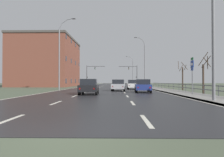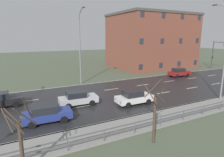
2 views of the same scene
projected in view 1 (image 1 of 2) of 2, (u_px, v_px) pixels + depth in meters
ground_plane at (111, 86)px, 52.64m from camera, size 160.00×160.00×0.12m
road_asphalt_strip at (112, 85)px, 64.64m from camera, size 14.00×120.00×0.03m
sidewalk_right at (138, 85)px, 64.48m from camera, size 3.00×120.00×0.12m
guardrail at (179, 86)px, 26.67m from camera, size 0.07×35.99×1.00m
street_lamp_foreground at (211, 13)px, 12.75m from camera, size 2.69×0.24×11.77m
street_lamp_midground at (144, 63)px, 42.95m from camera, size 2.35×0.24×10.97m
street_lamp_distant at (132, 71)px, 73.16m from camera, size 2.68×0.24×10.61m
street_lamp_left_bank at (60, 55)px, 31.15m from camera, size 2.66×0.24×11.31m
highway_sign at (192, 71)px, 18.28m from camera, size 0.09×0.68×3.56m
traffic_signal_right at (133, 72)px, 61.41m from camera, size 5.77×0.36×6.20m
traffic_signal_left at (90, 72)px, 62.79m from camera, size 5.89×0.36×6.32m
car_far_left at (118, 85)px, 27.50m from camera, size 2.02×4.20×1.57m
car_mid_centre at (133, 84)px, 33.06m from camera, size 1.93×4.15×1.57m
car_near_right at (92, 83)px, 49.04m from camera, size 1.95×4.16×1.57m
car_far_right at (143, 86)px, 23.75m from camera, size 2.03×4.20×1.57m
car_near_left at (89, 86)px, 20.18m from camera, size 1.95×4.16×1.57m
brick_building at (48, 63)px, 52.12m from camera, size 13.99×18.23×12.50m
bare_tree_near at (204, 75)px, 21.48m from camera, size 1.10×1.56×4.58m
bare_tree_mid at (183, 77)px, 29.80m from camera, size 1.41×1.46×4.45m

